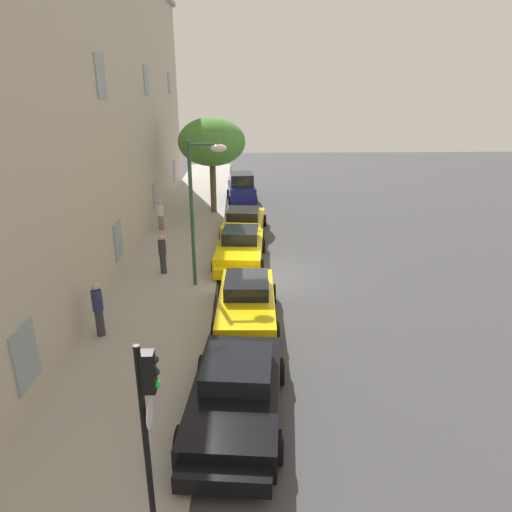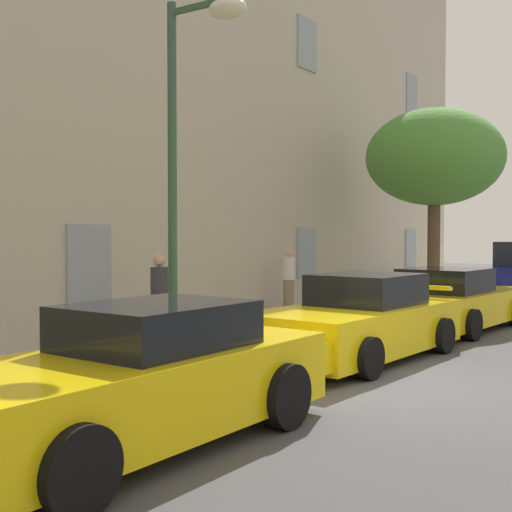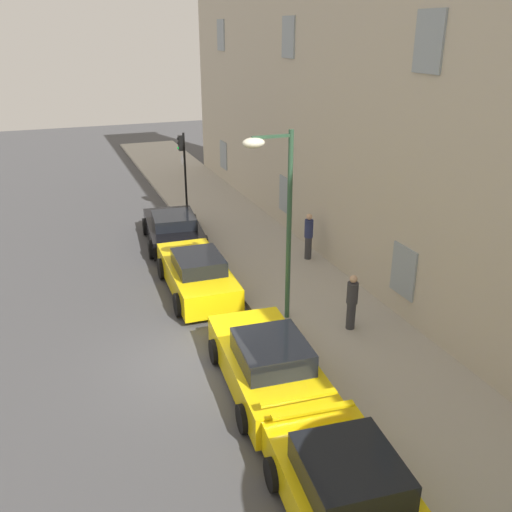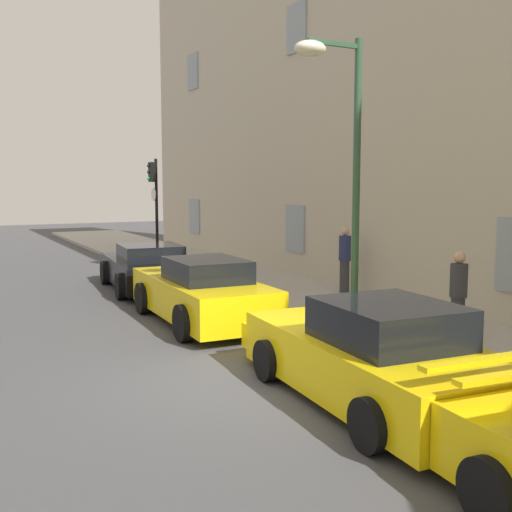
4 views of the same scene
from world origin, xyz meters
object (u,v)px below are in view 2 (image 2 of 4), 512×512
Objects in this scene: sportscar_tail_end at (454,302)px; pedestrian_admiring at (289,278)px; street_lamp at (194,113)px; tree_near_kerb at (434,158)px; sportscar_white_middle at (353,324)px; sportscar_yellow_flank at (120,387)px; pedestrian_strolling at (159,299)px.

sportscar_tail_end is 3.09× the size of pedestrian_admiring.
tree_near_kerb is at bearing 1.51° from street_lamp.
sportscar_white_middle is 9.71m from tree_near_kerb.
sportscar_white_middle is (5.71, 0.21, -0.03)m from sportscar_yellow_flank.
sportscar_white_middle is 6.54m from pedestrian_admiring.
tree_near_kerb is at bearing -8.63° from pedestrian_strolling.
sportscar_yellow_flank is 3.09× the size of pedestrian_strolling.
sportscar_white_middle is at bearing -26.38° from street_lamp.
street_lamp reaches higher than sportscar_white_middle.
pedestrian_admiring is (4.94, 4.28, 0.35)m from sportscar_white_middle.
sportscar_white_middle is 4.82m from sportscar_tail_end.
pedestrian_strolling reaches higher than sportscar_tail_end.
sportscar_white_middle is 3.04× the size of pedestrian_strolling.
street_lamp is at bearing -178.49° from tree_near_kerb.
street_lamp is 3.72m from pedestrian_strolling.
sportscar_yellow_flank is 4.76m from street_lamp.
sportscar_yellow_flank is 5.49m from pedestrian_strolling.
pedestrian_admiring reaches higher than sportscar_yellow_flank.
pedestrian_admiring is (7.60, 2.96, -3.00)m from street_lamp.
sportscar_yellow_flank is at bearing -153.30° from street_lamp.
tree_near_kerb is at bearing -34.50° from pedestrian_admiring.
pedestrian_strolling is (-1.40, 3.17, 0.38)m from sportscar_white_middle.
sportscar_yellow_flank is 0.90× the size of tree_near_kerb.
pedestrian_strolling is (-6.35, -1.11, 0.03)m from pedestrian_admiring.
street_lamp is 8.69m from pedestrian_admiring.
sportscar_yellow_flank is at bearing -141.84° from pedestrian_strolling.
sportscar_white_middle is 0.91× the size of street_lamp.
sportscar_yellow_flank is 0.93× the size of street_lamp.
sportscar_tail_end is (10.52, -0.03, -0.04)m from sportscar_yellow_flank.
pedestrian_strolling is (-6.22, 3.41, 0.39)m from sportscar_tail_end.
street_lamp reaches higher than sportscar_yellow_flank.
sportscar_yellow_flank is 10.52m from sportscar_tail_end.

